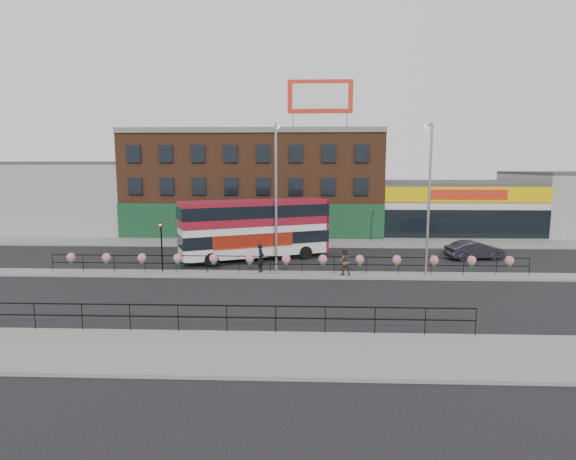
{
  "coord_description": "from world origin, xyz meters",
  "views": [
    {
      "loc": [
        1.16,
        -27.56,
        6.84
      ],
      "look_at": [
        0.0,
        3.0,
        2.5
      ],
      "focal_mm": 28.0,
      "sensor_mm": 36.0,
      "label": 1
    }
  ],
  "objects_px": {
    "car": "(474,250)",
    "pedestrian_b": "(344,261)",
    "lamp_column_east": "(429,186)",
    "lamp_column_west": "(276,185)",
    "pedestrian_a": "(261,258)",
    "double_decker_bus": "(255,223)"
  },
  "relations": [
    {
      "from": "car",
      "to": "pedestrian_b",
      "type": "distance_m",
      "value": 11.7
    },
    {
      "from": "double_decker_bus",
      "to": "lamp_column_west",
      "type": "distance_m",
      "value": 5.78
    },
    {
      "from": "pedestrian_a",
      "to": "car",
      "type": "bearing_deg",
      "value": -66.79
    },
    {
      "from": "lamp_column_east",
      "to": "lamp_column_west",
      "type": "bearing_deg",
      "value": 179.41
    },
    {
      "from": "car",
      "to": "lamp_column_east",
      "type": "height_order",
      "value": "lamp_column_east"
    },
    {
      "from": "car",
      "to": "lamp_column_west",
      "type": "relative_size",
      "value": 0.47
    },
    {
      "from": "pedestrian_a",
      "to": "lamp_column_west",
      "type": "relative_size",
      "value": 0.19
    },
    {
      "from": "lamp_column_west",
      "to": "lamp_column_east",
      "type": "relative_size",
      "value": 1.0
    },
    {
      "from": "double_decker_bus",
      "to": "lamp_column_west",
      "type": "xyz_separation_m",
      "value": [
        1.83,
        -4.61,
        2.98
      ]
    },
    {
      "from": "pedestrian_a",
      "to": "lamp_column_east",
      "type": "distance_m",
      "value": 11.31
    },
    {
      "from": "lamp_column_east",
      "to": "double_decker_bus",
      "type": "bearing_deg",
      "value": 157.12
    },
    {
      "from": "double_decker_bus",
      "to": "lamp_column_west",
      "type": "bearing_deg",
      "value": -68.33
    },
    {
      "from": "pedestrian_a",
      "to": "lamp_column_west",
      "type": "xyz_separation_m",
      "value": [
        1.01,
        -0.16,
        4.63
      ]
    },
    {
      "from": "pedestrian_b",
      "to": "lamp_column_west",
      "type": "xyz_separation_m",
      "value": [
        -4.23,
        0.48,
        4.67
      ]
    },
    {
      "from": "pedestrian_b",
      "to": "lamp_column_east",
      "type": "xyz_separation_m",
      "value": [
        5.08,
        0.38,
        4.65
      ]
    },
    {
      "from": "car",
      "to": "pedestrian_b",
      "type": "relative_size",
      "value": 2.54
    },
    {
      "from": "pedestrian_b",
      "to": "double_decker_bus",
      "type": "bearing_deg",
      "value": -46.55
    },
    {
      "from": "lamp_column_west",
      "to": "lamp_column_east",
      "type": "distance_m",
      "value": 9.32
    },
    {
      "from": "pedestrian_a",
      "to": "lamp_column_west",
      "type": "distance_m",
      "value": 4.74
    },
    {
      "from": "double_decker_bus",
      "to": "car",
      "type": "distance_m",
      "value": 16.34
    },
    {
      "from": "double_decker_bus",
      "to": "lamp_column_west",
      "type": "height_order",
      "value": "lamp_column_west"
    },
    {
      "from": "lamp_column_east",
      "to": "pedestrian_b",
      "type": "bearing_deg",
      "value": -175.68
    }
  ]
}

